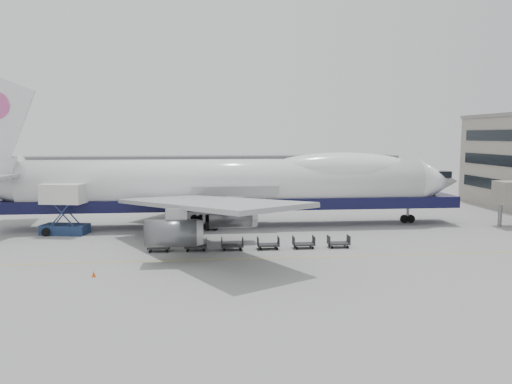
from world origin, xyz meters
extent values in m
plane|color=gray|center=(0.00, 0.00, 0.00)|extent=(260.00, 260.00, 0.00)
cube|color=gold|center=(0.00, -6.00, 0.01)|extent=(60.00, 0.15, 0.01)
cylinder|color=slate|center=(36.00, 8.00, 1.50)|extent=(0.50, 0.50, 3.00)
cube|color=slate|center=(-10.00, 70.00, 3.50)|extent=(110.00, 8.00, 7.00)
cylinder|color=white|center=(0.00, 12.00, 5.70)|extent=(52.00, 6.40, 6.40)
cube|color=#0E0E34|center=(1.00, 12.00, 3.14)|extent=(60.00, 5.76, 1.50)
cone|color=white|center=(29.00, 12.00, 5.70)|extent=(6.00, 6.40, 6.40)
ellipsoid|color=white|center=(15.60, 12.00, 7.46)|extent=(20.67, 5.78, 4.56)
cube|color=#9EA0A3|center=(-3.00, -2.28, 5.10)|extent=(20.35, 26.74, 2.26)
cube|color=#9EA0A3|center=(-3.00, 26.28, 5.10)|extent=(20.35, 26.74, 2.26)
cylinder|color=#595B60|center=(-6.00, 31.00, 2.90)|extent=(4.80, 2.60, 2.60)
cylinder|color=#595B60|center=(0.00, 22.00, 2.90)|extent=(4.80, 2.60, 2.60)
cylinder|color=#595B60|center=(0.00, 2.00, 2.90)|extent=(4.80, 2.60, 2.60)
cylinder|color=#595B60|center=(-6.00, -7.00, 2.90)|extent=(4.80, 2.60, 2.60)
cylinder|color=slate|center=(25.00, 12.00, 1.25)|extent=(0.36, 0.36, 2.50)
cylinder|color=black|center=(25.00, 12.00, 0.55)|extent=(1.10, 0.45, 1.10)
cylinder|color=slate|center=(-3.00, 9.00, 1.25)|extent=(0.36, 0.36, 2.50)
cylinder|color=black|center=(-3.00, 9.00, 0.55)|extent=(1.10, 0.45, 1.10)
cylinder|color=slate|center=(-3.00, 15.00, 1.25)|extent=(0.36, 0.36, 2.50)
cylinder|color=black|center=(-3.00, 15.00, 0.55)|extent=(1.10, 0.45, 1.10)
cube|color=navy|center=(-19.90, 8.50, 0.60)|extent=(5.86, 3.65, 1.20)
cube|color=silver|center=(-19.90, 8.50, 5.00)|extent=(5.47, 3.78, 2.40)
cube|color=navy|center=(-19.90, 7.30, 2.80)|extent=(3.82, 0.89, 4.29)
cube|color=navy|center=(-19.90, 9.70, 2.80)|extent=(3.82, 0.89, 4.29)
cube|color=slate|center=(-19.90, 10.24, 5.00)|extent=(2.82, 1.80, 0.15)
cylinder|color=black|center=(-21.86, 7.41, 0.49)|extent=(0.98, 0.38, 0.98)
cylinder|color=black|center=(-21.86, 9.59, 0.49)|extent=(0.98, 0.38, 0.98)
cylinder|color=black|center=(-17.94, 7.41, 0.49)|extent=(0.98, 0.38, 0.98)
cylinder|color=black|center=(-17.94, 9.59, 0.49)|extent=(0.98, 0.38, 0.98)
cone|color=#E1490B|center=(-12.34, -10.91, 0.26)|extent=(0.34, 0.34, 0.53)
cube|color=#E1490B|center=(-12.34, -10.91, 0.01)|extent=(0.36, 0.36, 0.03)
cube|color=#2D2D30|center=(-7.65, -2.02, 0.45)|extent=(2.30, 1.35, 0.18)
cube|color=#2D2D30|center=(-8.75, -2.02, 0.85)|extent=(0.08, 1.35, 0.90)
cube|color=#2D2D30|center=(-6.55, -2.02, 0.85)|extent=(0.08, 1.35, 0.90)
cylinder|color=black|center=(-8.50, -2.57, 0.15)|extent=(0.30, 0.12, 0.30)
cylinder|color=black|center=(-8.50, -1.47, 0.15)|extent=(0.30, 0.12, 0.30)
cylinder|color=black|center=(-6.80, -2.57, 0.15)|extent=(0.30, 0.12, 0.30)
cylinder|color=black|center=(-6.80, -1.47, 0.15)|extent=(0.30, 0.12, 0.30)
cube|color=#2D2D30|center=(-3.83, -2.02, 0.45)|extent=(2.30, 1.35, 0.18)
cube|color=#2D2D30|center=(-4.93, -2.02, 0.85)|extent=(0.08, 1.35, 0.90)
cube|color=#2D2D30|center=(-2.73, -2.02, 0.85)|extent=(0.08, 1.35, 0.90)
cylinder|color=black|center=(-4.68, -2.57, 0.15)|extent=(0.30, 0.12, 0.30)
cylinder|color=black|center=(-4.68, -1.47, 0.15)|extent=(0.30, 0.12, 0.30)
cylinder|color=black|center=(-2.98, -2.57, 0.15)|extent=(0.30, 0.12, 0.30)
cylinder|color=black|center=(-2.98, -1.47, 0.15)|extent=(0.30, 0.12, 0.30)
cube|color=#2D2D30|center=(-0.01, -2.02, 0.45)|extent=(2.30, 1.35, 0.18)
cube|color=#2D2D30|center=(-1.11, -2.02, 0.85)|extent=(0.08, 1.35, 0.90)
cube|color=#2D2D30|center=(1.09, -2.02, 0.85)|extent=(0.08, 1.35, 0.90)
cylinder|color=black|center=(-0.86, -2.57, 0.15)|extent=(0.30, 0.12, 0.30)
cylinder|color=black|center=(-0.86, -1.47, 0.15)|extent=(0.30, 0.12, 0.30)
cylinder|color=black|center=(0.84, -2.57, 0.15)|extent=(0.30, 0.12, 0.30)
cylinder|color=black|center=(0.84, -1.47, 0.15)|extent=(0.30, 0.12, 0.30)
cube|color=#2D2D30|center=(3.81, -2.02, 0.45)|extent=(2.30, 1.35, 0.18)
cube|color=#2D2D30|center=(2.71, -2.02, 0.85)|extent=(0.08, 1.35, 0.90)
cube|color=#2D2D30|center=(4.91, -2.02, 0.85)|extent=(0.08, 1.35, 0.90)
cylinder|color=black|center=(2.96, -2.57, 0.15)|extent=(0.30, 0.12, 0.30)
cylinder|color=black|center=(2.96, -1.47, 0.15)|extent=(0.30, 0.12, 0.30)
cylinder|color=black|center=(4.66, -2.57, 0.15)|extent=(0.30, 0.12, 0.30)
cylinder|color=black|center=(4.66, -1.47, 0.15)|extent=(0.30, 0.12, 0.30)
cube|color=#2D2D30|center=(7.63, -2.02, 0.45)|extent=(2.30, 1.35, 0.18)
cube|color=#2D2D30|center=(6.53, -2.02, 0.85)|extent=(0.08, 1.35, 0.90)
cube|color=#2D2D30|center=(8.73, -2.02, 0.85)|extent=(0.08, 1.35, 0.90)
cylinder|color=black|center=(6.78, -2.57, 0.15)|extent=(0.30, 0.12, 0.30)
cylinder|color=black|center=(6.78, -1.47, 0.15)|extent=(0.30, 0.12, 0.30)
cylinder|color=black|center=(8.48, -2.57, 0.15)|extent=(0.30, 0.12, 0.30)
cylinder|color=black|center=(8.48, -1.47, 0.15)|extent=(0.30, 0.12, 0.30)
cube|color=#2D2D30|center=(11.45, -2.02, 0.45)|extent=(2.30, 1.35, 0.18)
cube|color=#2D2D30|center=(10.35, -2.02, 0.85)|extent=(0.08, 1.35, 0.90)
cube|color=#2D2D30|center=(12.55, -2.02, 0.85)|extent=(0.08, 1.35, 0.90)
cylinder|color=black|center=(10.60, -2.57, 0.15)|extent=(0.30, 0.12, 0.30)
cylinder|color=black|center=(10.60, -1.47, 0.15)|extent=(0.30, 0.12, 0.30)
cylinder|color=black|center=(12.30, -2.57, 0.15)|extent=(0.30, 0.12, 0.30)
cylinder|color=black|center=(12.30, -1.47, 0.15)|extent=(0.30, 0.12, 0.30)
camera|label=1|loc=(-2.73, -53.56, 12.03)|focal=35.00mm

